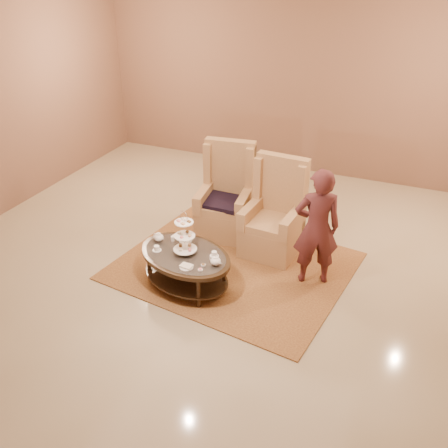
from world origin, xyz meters
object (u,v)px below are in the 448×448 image
at_px(tea_table, 186,259).
at_px(armchair_left, 226,203).
at_px(armchair_right, 274,221).
at_px(person, 317,228).

relative_size(tea_table, armchair_left, 1.08).
bearing_deg(armchair_right, armchair_left, 168.82).
relative_size(armchair_right, person, 0.87).
xyz_separation_m(armchair_left, person, (1.56, -0.78, 0.33)).
bearing_deg(armchair_left, tea_table, -94.45).
relative_size(tea_table, person, 0.95).
xyz_separation_m(tea_table, armchair_right, (0.77, 1.29, 0.07)).
height_order(armchair_left, person, person).
bearing_deg(armchair_right, tea_table, -116.58).
distance_m(armchair_left, armchair_right, 0.88).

